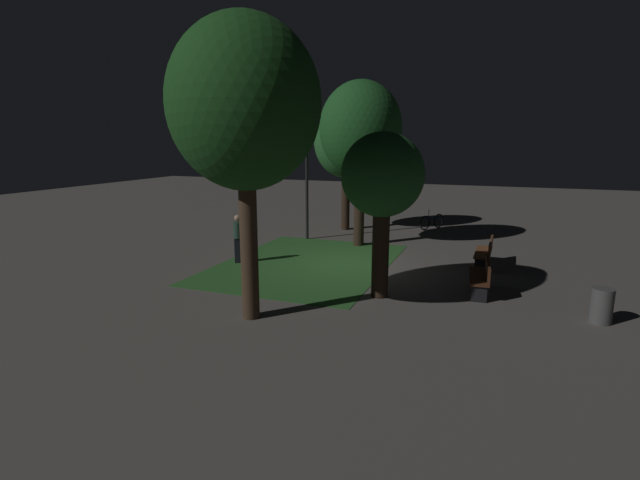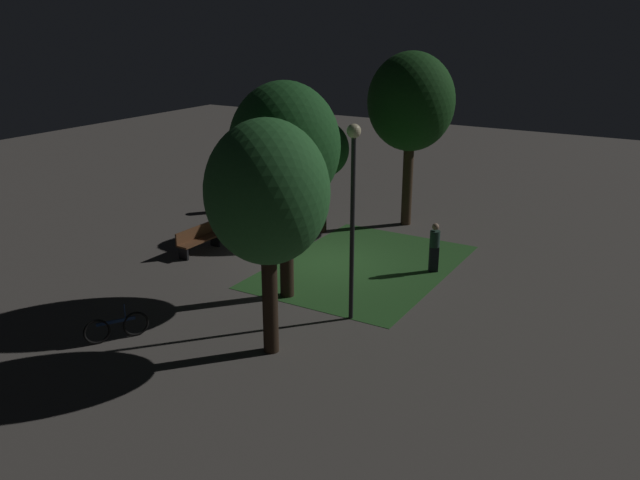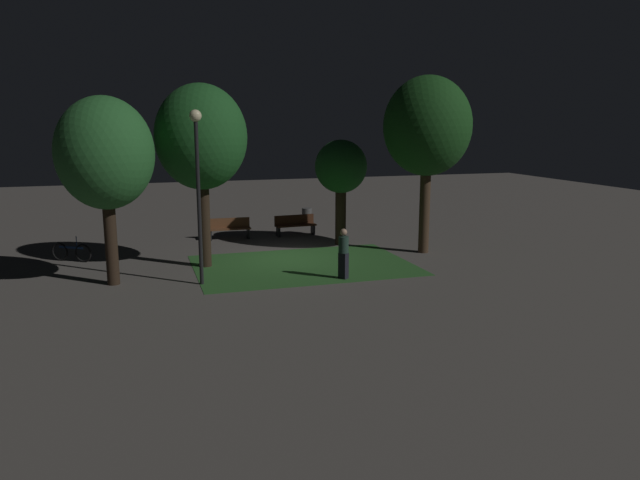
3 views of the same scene
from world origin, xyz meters
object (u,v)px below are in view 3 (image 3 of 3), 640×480
(tree_left_canopy, at_px, (427,127))
(bench_lawn_edge, at_px, (295,224))
(bench_front_left, at_px, (229,228))
(tree_tall_center, at_px, (201,138))
(trash_bin, at_px, (307,216))
(tree_right_canopy, at_px, (105,154))
(tree_back_left, at_px, (341,169))
(pedestrian, at_px, (344,252))
(bicycle, at_px, (72,252))
(lamp_post_near_wall, at_px, (198,170))

(tree_left_canopy, bearing_deg, bench_lawn_edge, -52.31)
(bench_front_left, height_order, tree_tall_center, tree_tall_center)
(tree_tall_center, height_order, trash_bin, tree_tall_center)
(bench_lawn_edge, relative_size, trash_bin, 2.30)
(tree_right_canopy, bearing_deg, trash_bin, -134.75)
(bench_front_left, bearing_deg, bench_lawn_edge, 180.00)
(trash_bin, bearing_deg, tree_right_canopy, 45.25)
(bench_front_left, distance_m, trash_bin, 4.91)
(tree_back_left, bearing_deg, tree_right_canopy, 23.25)
(pedestrian, bearing_deg, tree_right_canopy, -11.91)
(tree_right_canopy, bearing_deg, tree_tall_center, -153.30)
(tree_left_canopy, relative_size, tree_tall_center, 1.07)
(tree_left_canopy, height_order, tree_right_canopy, tree_left_canopy)
(tree_tall_center, bearing_deg, tree_left_canopy, 178.79)
(bicycle, bearing_deg, tree_right_canopy, 112.27)
(bench_lawn_edge, height_order, tree_left_canopy, tree_left_canopy)
(lamp_post_near_wall, xyz_separation_m, pedestrian, (-4.37, 0.65, -2.64))
(bench_lawn_edge, xyz_separation_m, trash_bin, (-1.27, -2.58, -0.08))
(bench_front_left, bearing_deg, tree_tall_center, 71.91)
(tree_back_left, height_order, trash_bin, tree_back_left)
(trash_bin, relative_size, pedestrian, 0.49)
(bench_front_left, relative_size, pedestrian, 1.12)
(pedestrian, bearing_deg, bench_lawn_edge, -93.47)
(lamp_post_near_wall, bearing_deg, bench_front_left, -105.36)
(bench_front_left, xyz_separation_m, trash_bin, (-4.18, -2.58, -0.08))
(bench_lawn_edge, bearing_deg, tree_tall_center, 46.58)
(trash_bin, bearing_deg, bench_front_left, 31.65)
(bicycle, relative_size, pedestrian, 0.87)
(bench_front_left, distance_m, bicycle, 6.52)
(bench_lawn_edge, bearing_deg, bicycle, 15.80)
(tree_left_canopy, bearing_deg, pedestrian, 33.46)
(bench_lawn_edge, distance_m, pedestrian, 7.67)
(bench_lawn_edge, height_order, tree_tall_center, tree_tall_center)
(tree_tall_center, height_order, bicycle, tree_tall_center)
(lamp_post_near_wall, relative_size, trash_bin, 6.59)
(tree_right_canopy, height_order, pedestrian, tree_right_canopy)
(bicycle, bearing_deg, trash_bin, -153.41)
(tree_tall_center, bearing_deg, trash_bin, -128.17)
(tree_right_canopy, xyz_separation_m, tree_back_left, (-8.66, -3.72, -0.89))
(bench_lawn_edge, distance_m, tree_right_canopy, 10.26)
(bench_lawn_edge, xyz_separation_m, pedestrian, (0.46, 7.65, 0.37))
(tree_back_left, distance_m, bicycle, 10.52)
(tree_left_canopy, xyz_separation_m, tree_back_left, (2.51, -2.40, -1.64))
(lamp_post_near_wall, bearing_deg, tree_back_left, -143.27)
(bench_lawn_edge, distance_m, tree_tall_center, 7.53)
(tree_tall_center, height_order, lamp_post_near_wall, tree_tall_center)
(tree_tall_center, distance_m, trash_bin, 10.05)
(tree_right_canopy, relative_size, trash_bin, 7.10)
(tree_back_left, xyz_separation_m, lamp_post_near_wall, (6.08, 4.53, 0.43))
(tree_back_left, bearing_deg, bicycle, 0.32)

